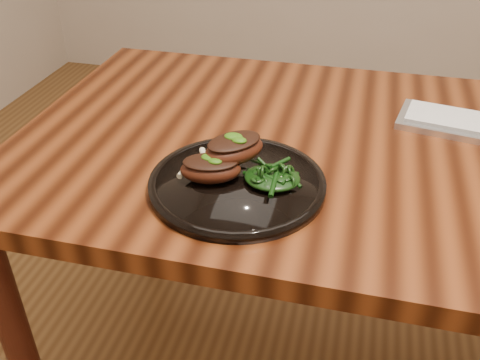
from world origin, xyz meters
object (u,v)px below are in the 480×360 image
desk (416,189)px  lamb_chop_front (210,168)px  greens_heap (272,174)px  plate (237,183)px

desk → lamb_chop_front: (-0.36, -0.21, 0.12)m
lamb_chop_front → greens_heap: size_ratio=1.23×
plate → lamb_chop_front: 0.05m
plate → greens_heap: greens_heap is taller
desk → greens_heap: 0.34m
desk → greens_heap: size_ratio=16.90×
desk → plate: plate is taller
desk → lamb_chop_front: size_ratio=13.79×
desk → greens_heap: greens_heap is taller
plate → greens_heap: size_ratio=3.19×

